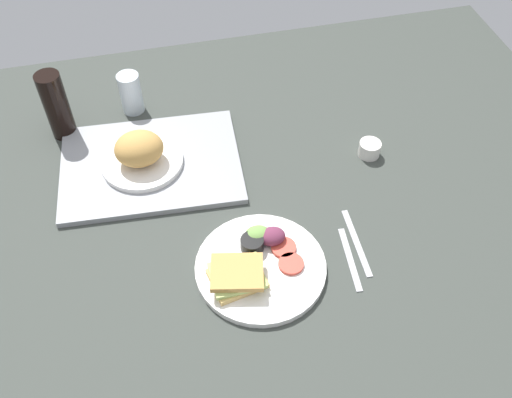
% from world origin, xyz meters
% --- Properties ---
extents(ground_plane, '(1.90, 1.50, 0.03)m').
position_xyz_m(ground_plane, '(0.00, 0.00, -0.01)').
color(ground_plane, '#383D38').
extents(serving_tray, '(0.47, 0.36, 0.02)m').
position_xyz_m(serving_tray, '(-0.21, 0.23, 0.01)').
color(serving_tray, gray).
rests_on(serving_tray, ground_plane).
extents(bread_plate_near, '(0.21, 0.21, 0.10)m').
position_xyz_m(bread_plate_near, '(-0.23, 0.23, 0.05)').
color(bread_plate_near, white).
rests_on(bread_plate_near, serving_tray).
extents(plate_with_salad, '(0.29, 0.29, 0.05)m').
position_xyz_m(plate_with_salad, '(-0.02, -0.13, 0.02)').
color(plate_with_salad, white).
rests_on(plate_with_salad, ground_plane).
extents(drinking_glass, '(0.06, 0.06, 0.12)m').
position_xyz_m(drinking_glass, '(-0.23, 0.47, 0.06)').
color(drinking_glass, silver).
rests_on(drinking_glass, ground_plane).
extents(soda_bottle, '(0.06, 0.06, 0.19)m').
position_xyz_m(soda_bottle, '(-0.42, 0.41, 0.10)').
color(soda_bottle, black).
rests_on(soda_bottle, ground_plane).
extents(espresso_cup, '(0.06, 0.06, 0.04)m').
position_xyz_m(espresso_cup, '(0.35, 0.15, 0.02)').
color(espresso_cup, silver).
rests_on(espresso_cup, ground_plane).
extents(fork, '(0.03, 0.17, 0.01)m').
position_xyz_m(fork, '(0.19, -0.16, 0.00)').
color(fork, '#B7B7BC').
rests_on(fork, ground_plane).
extents(knife, '(0.02, 0.19, 0.01)m').
position_xyz_m(knife, '(0.22, -0.12, 0.00)').
color(knife, '#B7B7BC').
rests_on(knife, ground_plane).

